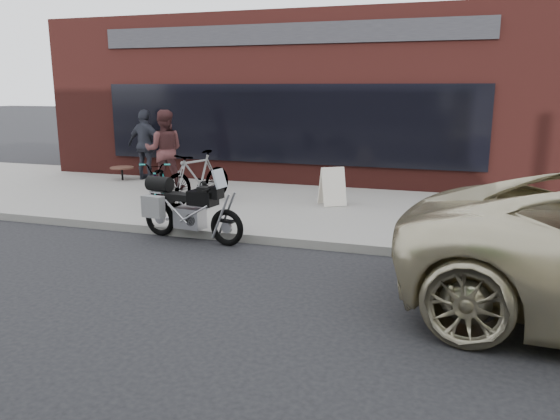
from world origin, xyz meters
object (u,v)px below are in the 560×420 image
object	(u,v)px
bicycle_rear	(198,177)
cafe_patron_left	(164,150)
bicycle_front	(159,182)
sandwich_sign	(332,186)
cafe_patron_right	(146,145)
motorcycle	(185,208)
cafe_table	(122,168)

from	to	relation	value
bicycle_rear	cafe_patron_left	size ratio (longest dim) A/B	0.97
bicycle_front	bicycle_rear	xyz separation A→B (m)	(0.76, 0.34, 0.09)
bicycle_rear	sandwich_sign	xyz separation A→B (m)	(2.81, 0.73, -0.16)
bicycle_rear	cafe_patron_left	world-z (taller)	cafe_patron_left
bicycle_front	sandwich_sign	xyz separation A→B (m)	(3.57, 1.07, -0.07)
bicycle_rear	cafe_patron_right	xyz separation A→B (m)	(-2.72, 2.37, 0.38)
bicycle_front	cafe_patron_right	xyz separation A→B (m)	(-1.96, 2.71, 0.48)
motorcycle	bicycle_rear	distance (m)	2.41
motorcycle	bicycle_rear	size ratio (longest dim) A/B	1.09
motorcycle	cafe_patron_left	world-z (taller)	cafe_patron_left
sandwich_sign	cafe_patron_right	world-z (taller)	cafe_patron_right
cafe_patron_left	bicycle_rear	bearing A→B (deg)	117.10
bicycle_rear	motorcycle	bearing A→B (deg)	-48.85
motorcycle	bicycle_front	xyz separation A→B (m)	(-1.63, 1.91, 0.06)
bicycle_rear	sandwich_sign	distance (m)	2.91
cafe_patron_left	sandwich_sign	bearing A→B (deg)	149.80
cafe_table	cafe_patron_left	xyz separation A→B (m)	(1.82, -0.84, 0.64)
bicycle_rear	cafe_table	xyz separation A→B (m)	(-3.32, 2.07, -0.24)
bicycle_front	cafe_table	xyz separation A→B (m)	(-2.55, 2.41, -0.14)
bicycle_rear	sandwich_sign	bearing A→B (deg)	34.76
bicycle_rear	cafe_patron_right	world-z (taller)	cafe_patron_right
motorcycle	bicycle_front	bearing A→B (deg)	139.31
bicycle_rear	cafe_patron_right	size ratio (longest dim) A/B	0.99
bicycle_front	cafe_table	bearing A→B (deg)	113.56
cafe_patron_left	cafe_patron_right	size ratio (longest dim) A/B	1.03
motorcycle	sandwich_sign	size ratio (longest dim) A/B	2.52
motorcycle	bicycle_rear	world-z (taller)	motorcycle
sandwich_sign	cafe_patron_right	distance (m)	5.79
motorcycle	sandwich_sign	bearing A→B (deg)	65.80
motorcycle	bicycle_rear	xyz separation A→B (m)	(-0.86, 2.25, 0.16)
cafe_table	cafe_patron_left	bearing A→B (deg)	-24.94
cafe_patron_left	cafe_patron_right	world-z (taller)	cafe_patron_left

